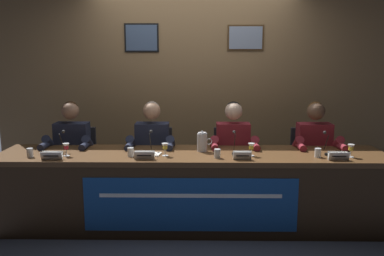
# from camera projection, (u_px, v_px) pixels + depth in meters

# --- Properties ---
(ground_plane) EXTENTS (12.00, 12.00, 0.00)m
(ground_plane) POSITION_uv_depth(u_px,v_px,m) (192.00, 224.00, 4.16)
(ground_plane) COLOR #383D4C
(wall_back_panelled) EXTENTS (5.03, 0.14, 2.60)m
(wall_back_panelled) POSITION_uv_depth(u_px,v_px,m) (194.00, 87.00, 5.21)
(wall_back_panelled) COLOR #937047
(wall_back_panelled) RESTS_ON ground_plane
(conference_table) EXTENTS (3.83, 0.75, 0.75)m
(conference_table) POSITION_uv_depth(u_px,v_px,m) (192.00, 179.00, 3.96)
(conference_table) COLOR brown
(conference_table) RESTS_ON ground_plane
(chair_far_left) EXTENTS (0.44, 0.45, 0.89)m
(chair_far_left) POSITION_uv_depth(u_px,v_px,m) (77.00, 169.00, 4.66)
(chair_far_left) COLOR black
(chair_far_left) RESTS_ON ground_plane
(panelist_far_left) EXTENTS (0.51, 0.48, 1.21)m
(panelist_far_left) POSITION_uv_depth(u_px,v_px,m) (70.00, 149.00, 4.41)
(panelist_far_left) COLOR black
(panelist_far_left) RESTS_ON ground_plane
(nameplate_far_left) EXTENTS (0.20, 0.06, 0.08)m
(nameplate_far_left) POSITION_uv_depth(u_px,v_px,m) (52.00, 155.00, 3.76)
(nameplate_far_left) COLOR white
(nameplate_far_left) RESTS_ON conference_table
(juice_glass_far_left) EXTENTS (0.06, 0.06, 0.12)m
(juice_glass_far_left) POSITION_uv_depth(u_px,v_px,m) (66.00, 147.00, 3.89)
(juice_glass_far_left) COLOR white
(juice_glass_far_left) RESTS_ON conference_table
(water_cup_far_left) EXTENTS (0.06, 0.06, 0.08)m
(water_cup_far_left) POSITION_uv_depth(u_px,v_px,m) (30.00, 153.00, 3.86)
(water_cup_far_left) COLOR silver
(water_cup_far_left) RESTS_ON conference_table
(microphone_far_left) EXTENTS (0.06, 0.17, 0.22)m
(microphone_far_left) POSITION_uv_depth(u_px,v_px,m) (61.00, 146.00, 4.01)
(microphone_far_left) COLOR black
(microphone_far_left) RESTS_ON conference_table
(chair_center_left) EXTENTS (0.44, 0.45, 0.89)m
(chair_center_left) POSITION_uv_depth(u_px,v_px,m) (154.00, 169.00, 4.64)
(chair_center_left) COLOR black
(chair_center_left) RESTS_ON ground_plane
(panelist_center_left) EXTENTS (0.51, 0.48, 1.21)m
(panelist_center_left) POSITION_uv_depth(u_px,v_px,m) (152.00, 149.00, 4.40)
(panelist_center_left) COLOR black
(panelist_center_left) RESTS_ON ground_plane
(nameplate_center_left) EXTENTS (0.19, 0.06, 0.08)m
(nameplate_center_left) POSITION_uv_depth(u_px,v_px,m) (144.00, 155.00, 3.78)
(nameplate_center_left) COLOR white
(nameplate_center_left) RESTS_ON conference_table
(juice_glass_center_left) EXTENTS (0.06, 0.06, 0.12)m
(juice_glass_center_left) POSITION_uv_depth(u_px,v_px,m) (165.00, 147.00, 3.90)
(juice_glass_center_left) COLOR white
(juice_glass_center_left) RESTS_ON conference_table
(water_cup_center_left) EXTENTS (0.06, 0.06, 0.08)m
(water_cup_center_left) POSITION_uv_depth(u_px,v_px,m) (131.00, 153.00, 3.88)
(water_cup_center_left) COLOR silver
(water_cup_center_left) RESTS_ON conference_table
(microphone_center_left) EXTENTS (0.06, 0.17, 0.22)m
(microphone_center_left) POSITION_uv_depth(u_px,v_px,m) (150.00, 146.00, 4.02)
(microphone_center_left) COLOR black
(microphone_center_left) RESTS_ON conference_table
(chair_center_right) EXTENTS (0.44, 0.45, 0.89)m
(chair_center_right) POSITION_uv_depth(u_px,v_px,m) (232.00, 169.00, 4.63)
(chair_center_right) COLOR black
(chair_center_right) RESTS_ON ground_plane
(panelist_center_right) EXTENTS (0.51, 0.48, 1.21)m
(panelist_center_right) POSITION_uv_depth(u_px,v_px,m) (233.00, 149.00, 4.39)
(panelist_center_right) COLOR black
(panelist_center_right) RESTS_ON ground_plane
(nameplate_center_right) EXTENTS (0.17, 0.06, 0.08)m
(nameplate_center_right) POSITION_uv_depth(u_px,v_px,m) (242.00, 155.00, 3.77)
(nameplate_center_right) COLOR white
(nameplate_center_right) RESTS_ON conference_table
(juice_glass_center_right) EXTENTS (0.06, 0.06, 0.12)m
(juice_glass_center_right) POSITION_uv_depth(u_px,v_px,m) (251.00, 147.00, 3.90)
(juice_glass_center_right) COLOR white
(juice_glass_center_right) RESTS_ON conference_table
(water_cup_center_right) EXTENTS (0.06, 0.06, 0.08)m
(water_cup_center_right) POSITION_uv_depth(u_px,v_px,m) (217.00, 154.00, 3.83)
(water_cup_center_right) COLOR silver
(water_cup_center_right) RESTS_ON conference_table
(microphone_center_right) EXTENTS (0.06, 0.17, 0.22)m
(microphone_center_right) POSITION_uv_depth(u_px,v_px,m) (235.00, 146.00, 3.99)
(microphone_center_right) COLOR black
(microphone_center_right) RESTS_ON conference_table
(chair_far_right) EXTENTS (0.44, 0.45, 0.89)m
(chair_far_right) POSITION_uv_depth(u_px,v_px,m) (309.00, 169.00, 4.62)
(chair_far_right) COLOR black
(chair_far_right) RESTS_ON ground_plane
(panelist_far_right) EXTENTS (0.51, 0.48, 1.21)m
(panelist_far_right) POSITION_uv_depth(u_px,v_px,m) (316.00, 150.00, 4.37)
(panelist_far_right) COLOR black
(panelist_far_right) RESTS_ON ground_plane
(nameplate_far_right) EXTENTS (0.19, 0.06, 0.08)m
(nameplate_far_right) POSITION_uv_depth(u_px,v_px,m) (339.00, 156.00, 3.74)
(nameplate_far_right) COLOR white
(nameplate_far_right) RESTS_ON conference_table
(juice_glass_far_right) EXTENTS (0.06, 0.06, 0.12)m
(juice_glass_far_right) POSITION_uv_depth(u_px,v_px,m) (351.00, 148.00, 3.85)
(juice_glass_far_right) COLOR white
(juice_glass_far_right) RESTS_ON conference_table
(water_cup_far_right) EXTENTS (0.06, 0.06, 0.08)m
(water_cup_far_right) POSITION_uv_depth(u_px,v_px,m) (318.00, 153.00, 3.86)
(water_cup_far_right) COLOR silver
(water_cup_far_right) RESTS_ON conference_table
(microphone_far_right) EXTENTS (0.06, 0.17, 0.22)m
(microphone_far_right) POSITION_uv_depth(u_px,v_px,m) (327.00, 147.00, 3.96)
(microphone_far_right) COLOR black
(microphone_far_right) RESTS_ON conference_table
(water_pitcher_central) EXTENTS (0.15, 0.10, 0.21)m
(water_pitcher_central) POSITION_uv_depth(u_px,v_px,m) (202.00, 142.00, 4.09)
(water_pitcher_central) COLOR silver
(water_pitcher_central) RESTS_ON conference_table
(document_stack_center_left) EXTENTS (0.23, 0.18, 0.01)m
(document_stack_center_left) POSITION_uv_depth(u_px,v_px,m) (150.00, 154.00, 3.96)
(document_stack_center_left) COLOR white
(document_stack_center_left) RESTS_ON conference_table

